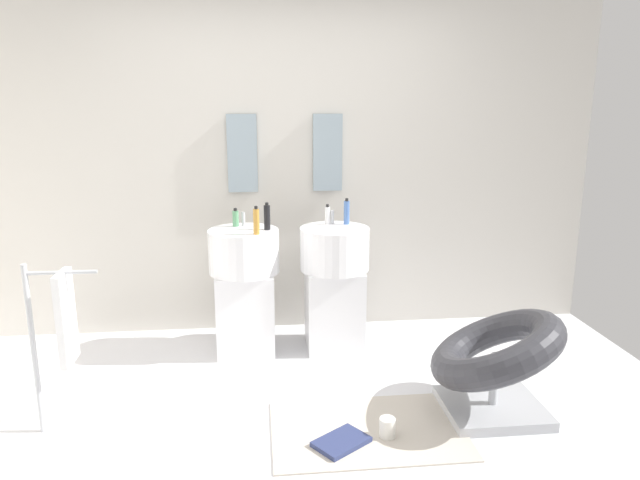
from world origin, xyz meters
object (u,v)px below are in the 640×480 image
soap_bottle_green (236,218)px  soap_bottle_white (328,215)px  pedestal_sink_left (245,285)px  soap_bottle_amber (256,221)px  towel_rack (61,322)px  coffee_mug (387,427)px  soap_bottle_black (267,217)px  lounge_chair (496,357)px  magazine_navy (341,442)px  soap_bottle_blue (347,212)px  pedestal_sink_right (334,282)px

soap_bottle_green → soap_bottle_white: 0.66m
pedestal_sink_left → soap_bottle_amber: 0.52m
towel_rack → coffee_mug: size_ratio=9.04×
towel_rack → soap_bottle_green: bearing=50.9°
soap_bottle_white → soap_bottle_black: soap_bottle_black is taller
lounge_chair → soap_bottle_green: bearing=141.7°
magazine_navy → soap_bottle_white: bearing=50.4°
coffee_mug → soap_bottle_blue: soap_bottle_blue is taller
pedestal_sink_left → soap_bottle_green: bearing=113.4°
magazine_navy → towel_rack: bearing=132.0°
soap_bottle_white → soap_bottle_black: size_ratio=0.76×
magazine_navy → coffee_mug: 0.26m
soap_bottle_blue → soap_bottle_white: bearing=173.0°
towel_rack → soap_bottle_white: soap_bottle_white is taller
pedestal_sink_left → soap_bottle_amber: bearing=-57.8°
lounge_chair → magazine_navy: (-0.92, -0.24, -0.33)m
pedestal_sink_right → soap_bottle_amber: bearing=-165.1°
magazine_navy → soap_bottle_amber: (-0.42, 1.14, 0.96)m
magazine_navy → pedestal_sink_left: bearing=75.8°
soap_bottle_blue → towel_rack: bearing=-147.2°
soap_bottle_green → coffee_mug: bearing=-59.0°
soap_bottle_blue → soap_bottle_green: soap_bottle_blue is taller
pedestal_sink_right → soap_bottle_amber: (-0.55, -0.15, 0.49)m
lounge_chair → coffee_mug: (-0.66, -0.19, -0.29)m
soap_bottle_blue → pedestal_sink_right: bearing=-131.6°
soap_bottle_black → lounge_chair: bearing=-39.4°
lounge_chair → soap_bottle_white: (-0.82, 1.17, 0.61)m
soap_bottle_green → lounge_chair: bearing=-38.3°
pedestal_sink_right → lounge_chair: pedestal_sink_right is taller
pedestal_sink_right → coffee_mug: 1.31m
soap_bottle_white → soap_bottle_amber: bearing=-151.5°
pedestal_sink_left → soap_bottle_white: soap_bottle_white is taller
soap_bottle_amber → soap_bottle_blue: soap_bottle_amber is taller
coffee_mug → soap_bottle_green: soap_bottle_green is taller
soap_bottle_white → towel_rack: bearing=-144.6°
coffee_mug → soap_bottle_white: soap_bottle_white is taller
pedestal_sink_left → coffee_mug: size_ratio=9.43×
soap_bottle_amber → soap_bottle_green: size_ratio=1.46×
pedestal_sink_left → magazine_navy: 1.45m
pedestal_sink_right → soap_bottle_white: bearing=104.8°
lounge_chair → soap_bottle_white: 1.55m
towel_rack → magazine_navy: 1.60m
soap_bottle_amber → coffee_mug: bearing=-58.4°
soap_bottle_black → soap_bottle_white: bearing=18.0°
soap_bottle_green → towel_rack: bearing=-129.1°
lounge_chair → coffee_mug: lounge_chair is taller
soap_bottle_amber → soap_bottle_blue: 0.70m
pedestal_sink_left → towel_rack: pedestal_sink_left is taller
towel_rack → magazine_navy: (1.45, -0.31, -0.61)m
towel_rack → magazine_navy: size_ratio=3.43×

